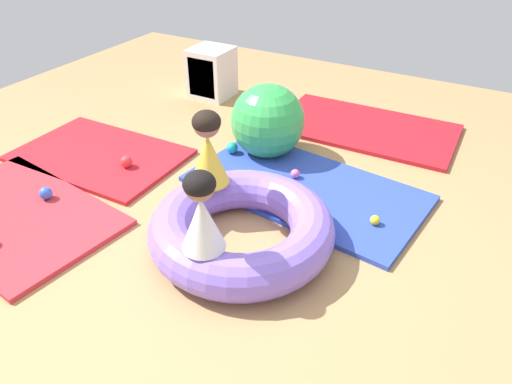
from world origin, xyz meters
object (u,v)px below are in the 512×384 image
(play_ball_pink, at_px, (295,174))
(exercise_ball_large, at_px, (268,121))
(child_in_yellow, at_px, (208,149))
(child_in_white, at_px, (202,212))
(inflatable_cushion, at_px, (242,228))
(play_ball_blue, at_px, (46,193))
(storage_cube, at_px, (211,73))
(play_ball_red, at_px, (126,162))
(play_ball_yellow, at_px, (375,220))
(play_ball_teal, at_px, (232,148))
(play_ball_green, at_px, (208,167))

(play_ball_pink, bearing_deg, exercise_ball_large, 144.05)
(child_in_yellow, bearing_deg, child_in_white, -121.36)
(inflatable_cushion, height_order, child_in_yellow, child_in_yellow)
(play_ball_blue, xyz_separation_m, storage_cube, (-0.08, 2.48, 0.19))
(child_in_white, bearing_deg, inflatable_cushion, -48.68)
(play_ball_red, distance_m, play_ball_pink, 1.48)
(inflatable_cushion, bearing_deg, play_ball_yellow, 40.05)
(child_in_yellow, height_order, child_in_white, child_in_yellow)
(child_in_yellow, distance_m, exercise_ball_large, 1.08)
(play_ball_blue, distance_m, play_ball_pink, 2.01)
(inflatable_cushion, xyz_separation_m, play_ball_pink, (-0.03, 0.94, -0.07))
(inflatable_cushion, relative_size, exercise_ball_large, 1.91)
(child_in_white, height_order, play_ball_teal, child_in_white)
(child_in_yellow, bearing_deg, play_ball_teal, 49.50)
(inflatable_cushion, xyz_separation_m, play_ball_red, (-1.40, 0.38, -0.06))
(play_ball_red, distance_m, exercise_ball_large, 1.30)
(play_ball_blue, distance_m, play_ball_red, 0.72)
(child_in_white, height_order, storage_cube, child_in_white)
(storage_cube, bearing_deg, exercise_ball_large, -36.76)
(play_ball_green, xyz_separation_m, storage_cube, (-0.96, 1.50, 0.20))
(inflatable_cushion, distance_m, storage_cube, 2.76)
(play_ball_teal, bearing_deg, inflatable_cushion, -55.32)
(play_ball_green, relative_size, storage_cube, 0.13)
(play_ball_blue, bearing_deg, child_in_yellow, 22.24)
(storage_cube, bearing_deg, child_in_yellow, -56.39)
(play_ball_green, height_order, play_ball_teal, play_ball_teal)
(child_in_white, distance_m, play_ball_blue, 1.68)
(child_in_yellow, xyz_separation_m, play_ball_red, (-1.01, 0.18, -0.48))
(play_ball_pink, bearing_deg, storage_cube, 143.45)
(inflatable_cushion, distance_m, play_ball_pink, 0.94)
(play_ball_red, distance_m, storage_cube, 1.82)
(inflatable_cushion, xyz_separation_m, exercise_ball_large, (-0.47, 1.25, 0.18))
(child_in_white, distance_m, play_ball_yellow, 1.40)
(play_ball_green, distance_m, play_ball_red, 0.73)
(child_in_white, bearing_deg, storage_cube, -14.72)
(play_ball_teal, height_order, play_ball_pink, play_ball_teal)
(inflatable_cushion, xyz_separation_m, play_ball_teal, (-0.72, 1.05, -0.06))
(inflatable_cushion, bearing_deg, exercise_ball_large, 110.43)
(play_ball_green, bearing_deg, play_ball_yellow, -1.32)
(child_in_yellow, relative_size, play_ball_green, 7.61)
(child_in_yellow, bearing_deg, play_ball_pink, 2.18)
(play_ball_green, bearing_deg, play_ball_teal, 88.46)
(inflatable_cushion, xyz_separation_m, storage_cube, (-1.70, 2.17, 0.13))
(play_ball_teal, height_order, play_ball_red, same)
(child_in_yellow, relative_size, play_ball_yellow, 7.62)
(play_ball_red, bearing_deg, play_ball_pink, 22.15)
(storage_cube, bearing_deg, inflatable_cushion, -52.00)
(play_ball_blue, xyz_separation_m, exercise_ball_large, (1.15, 1.56, 0.24))
(child_in_yellow, xyz_separation_m, play_ball_yellow, (1.14, 0.44, -0.50))
(child_in_yellow, height_order, play_ball_blue, child_in_yellow)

